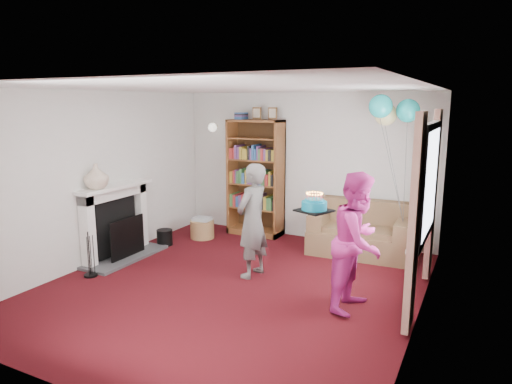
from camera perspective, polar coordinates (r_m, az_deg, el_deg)
The scene contains 16 objects.
ground at distance 6.02m, azimuth -2.91°, elevation -11.65°, with size 5.00×5.00×0.00m, color black.
wall_back at distance 7.90m, azimuth 6.04°, elevation 3.21°, with size 4.50×0.02×2.50m, color silver.
wall_left at distance 7.04m, azimuth -19.23°, elevation 1.68°, with size 0.02×5.00×2.50m, color silver.
wall_right at distance 4.96m, azimuth 20.29°, elevation -2.15°, with size 0.02×5.00×2.50m, color silver.
ceiling at distance 5.55m, azimuth -3.17°, elevation 12.92°, with size 4.50×5.00×0.01m, color white.
fireplace at distance 7.20m, azimuth -16.80°, elevation -3.98°, with size 0.55×1.80×1.12m.
window_bay at distance 5.56m, azimuth 20.43°, elevation -1.28°, with size 0.14×2.02×2.20m.
wall_sconce at distance 8.49m, azimuth -5.44°, elevation 8.05°, with size 0.16×0.23×0.16m.
bookcase at distance 8.08m, azimuth 0.04°, elevation 1.63°, with size 0.97×0.42×2.25m.
sofa at distance 7.35m, azimuth 13.04°, elevation -5.10°, with size 1.54×0.82×0.82m.
wicker_basket at distance 8.04m, azimuth -6.73°, elevation -4.55°, with size 0.42×0.42×0.37m.
person_striped at distance 6.11m, azimuth -0.46°, elevation -3.61°, with size 0.56×0.37×1.55m, color black.
person_magenta at distance 5.28m, azimuth 12.66°, elevation -6.07°, with size 0.77×0.60×1.59m, color #BF2683.
birthday_cake at distance 5.41m, azimuth 7.29°, elevation -1.71°, with size 0.36×0.36×0.22m.
balloons at distance 6.63m, azimuth 16.57°, elevation 9.73°, with size 0.65×0.70×1.80m.
mantel_vase at distance 6.83m, azimuth -19.33°, elevation 1.87°, with size 0.34×0.34×0.36m, color beige.
Camera 1 is at (2.76, -4.81, 2.33)m, focal length 32.00 mm.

